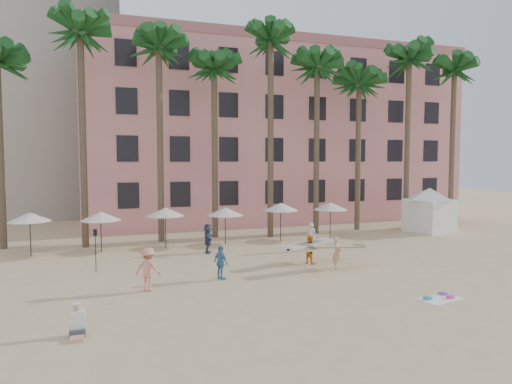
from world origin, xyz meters
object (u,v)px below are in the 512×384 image
object	(u,v)px
carrier_yellow	(337,251)
carrier_white	(310,248)
pink_hotel	(268,137)
cabana	(429,206)

from	to	relation	value
carrier_yellow	carrier_white	bearing A→B (deg)	114.33
pink_hotel	carrier_yellow	bearing A→B (deg)	-100.82
cabana	carrier_yellow	distance (m)	15.96
carrier_yellow	cabana	bearing A→B (deg)	34.32
pink_hotel	carrier_white	size ratio (longest dim) A/B	11.04
pink_hotel	carrier_yellow	distance (m)	23.73
pink_hotel	carrier_white	xyz separation A→B (m)	(-5.02, -20.58, -7.13)
pink_hotel	carrier_white	bearing A→B (deg)	-103.70
cabana	carrier_yellow	size ratio (longest dim) A/B	1.58
pink_hotel	cabana	bearing A→B (deg)	-56.20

